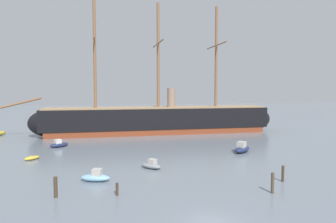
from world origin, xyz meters
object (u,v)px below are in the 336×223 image
object	(u,v)px
mooring_piling_midwater	(117,189)
motorboat_mid_right	(242,149)
motorboat_far_right	(235,126)
mooring_piling_nearest	(273,183)
motorboat_near_centre	(151,165)
seagull_in_flight	(103,23)
tall_ship	(158,119)
mooring_piling_left_pair	(56,187)
motorboat_foreground_left	(96,177)
dinghy_mid_left	(32,158)
mooring_piling_right_pair	(283,174)
motorboat_alongside_bow	(59,144)

from	to	relation	value
mooring_piling_midwater	motorboat_mid_right	bearing A→B (deg)	37.25
motorboat_far_right	mooring_piling_nearest	distance (m)	52.92
motorboat_near_centre	seagull_in_flight	xyz separation A→B (m)	(-5.81, 5.87, 19.19)
motorboat_mid_right	mooring_piling_midwater	bearing A→B (deg)	-142.75
mooring_piling_nearest	mooring_piling_midwater	world-z (taller)	mooring_piling_nearest
tall_ship	mooring_piling_left_pair	size ratio (longest dim) A/B	31.78
motorboat_mid_right	mooring_piling_left_pair	size ratio (longest dim) A/B	2.25
tall_ship	motorboat_foreground_left	size ratio (longest dim) A/B	17.27
dinghy_mid_left	seagull_in_flight	bearing A→B (deg)	-16.44
motorboat_near_centre	motorboat_far_right	xyz separation A→B (m)	(29.38, 37.03, 0.14)
motorboat_near_centre	motorboat_far_right	bearing A→B (deg)	51.57
motorboat_near_centre	dinghy_mid_left	xyz separation A→B (m)	(-16.28, 8.96, -0.17)
motorboat_mid_right	mooring_piling_right_pair	bearing A→B (deg)	-100.72
tall_ship	mooring_piling_left_pair	world-z (taller)	tall_ship
dinghy_mid_left	mooring_piling_midwater	distance (m)	21.52
dinghy_mid_left	motorboat_alongside_bow	bearing A→B (deg)	74.42
motorboat_foreground_left	seagull_in_flight	bearing A→B (deg)	82.72
mooring_piling_left_pair	dinghy_mid_left	bearing A→B (deg)	107.33
motorboat_near_centre	mooring_piling_right_pair	bearing A→B (deg)	-34.01
motorboat_mid_right	mooring_piling_midwater	world-z (taller)	motorboat_mid_right
seagull_in_flight	motorboat_foreground_left	bearing A→B (deg)	-97.28
motorboat_mid_right	mooring_piling_right_pair	size ratio (longest dim) A/B	2.48
mooring_piling_left_pair	motorboat_far_right	bearing A→B (deg)	48.64
mooring_piling_right_pair	seagull_in_flight	distance (m)	30.68
mooring_piling_nearest	mooring_piling_left_pair	world-z (taller)	mooring_piling_nearest
motorboat_alongside_bow	seagull_in_flight	xyz separation A→B (m)	(7.77, -12.77, 19.13)
mooring_piling_nearest	mooring_piling_left_pair	xyz separation A→B (m)	(-20.87, 3.64, -0.04)
motorboat_near_centre	mooring_piling_left_pair	bearing A→B (deg)	-141.41
dinghy_mid_left	motorboat_alongside_bow	xyz separation A→B (m)	(2.70, 9.68, 0.23)
motorboat_alongside_bow	mooring_piling_right_pair	distance (m)	38.63
tall_ship	seagull_in_flight	distance (m)	33.62
mooring_piling_midwater	motorboat_alongside_bow	bearing A→B (deg)	106.95
mooring_piling_left_pair	mooring_piling_right_pair	world-z (taller)	mooring_piling_left_pair
motorboat_alongside_bow	mooring_piling_midwater	xyz separation A→B (m)	(8.55, -28.03, 0.11)
dinghy_mid_left	motorboat_mid_right	distance (m)	32.74
motorboat_foreground_left	motorboat_near_centre	distance (m)	8.20
tall_ship	mooring_piling_nearest	bearing A→B (deg)	-86.48
motorboat_alongside_bow	motorboat_foreground_left	bearing A→B (deg)	-74.09
motorboat_far_right	motorboat_mid_right	bearing A→B (deg)	-113.32
mooring_piling_nearest	seagull_in_flight	world-z (taller)	seagull_in_flight
motorboat_mid_right	seagull_in_flight	size ratio (longest dim) A/B	3.82
tall_ship	mooring_piling_left_pair	distance (m)	44.67
mooring_piling_nearest	mooring_piling_right_pair	bearing A→B (deg)	44.28
tall_ship	mooring_piling_right_pair	size ratio (longest dim) A/B	34.95
tall_ship	dinghy_mid_left	distance (m)	33.24
motorboat_mid_right	mooring_piling_left_pair	distance (m)	31.30
motorboat_far_right	seagull_in_flight	distance (m)	50.72
motorboat_foreground_left	seagull_in_flight	distance (m)	21.63
motorboat_near_centre	motorboat_mid_right	distance (m)	17.79
dinghy_mid_left	seagull_in_flight	world-z (taller)	seagull_in_flight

